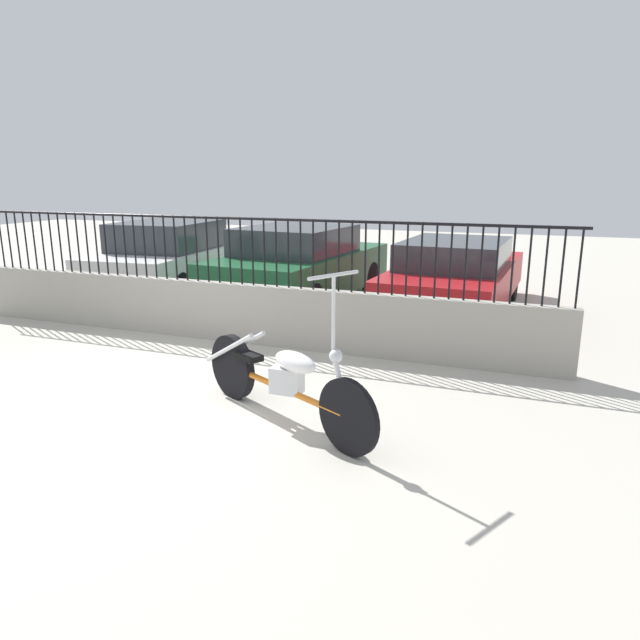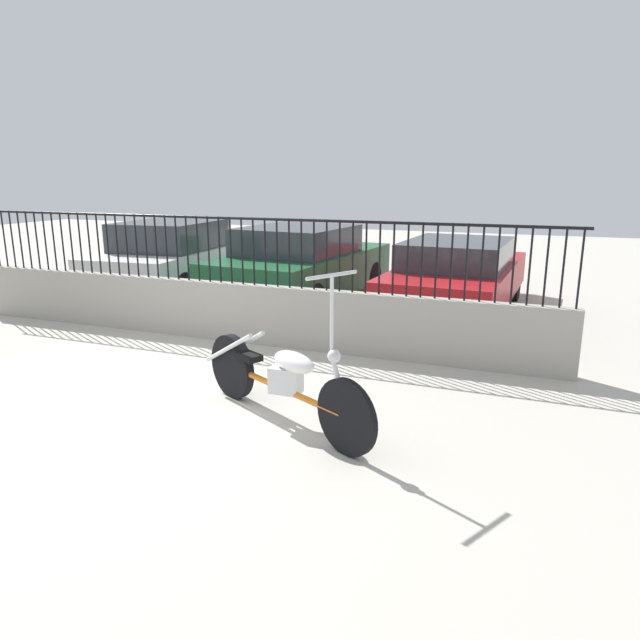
{
  "view_description": "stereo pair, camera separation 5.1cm",
  "coord_description": "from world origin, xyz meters",
  "px_view_note": "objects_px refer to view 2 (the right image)",
  "views": [
    {
      "loc": [
        3.91,
        -3.92,
        2.2
      ],
      "look_at": [
        1.79,
        1.67,
        0.7
      ],
      "focal_mm": 32.0,
      "sensor_mm": 36.0,
      "label": 1
    },
    {
      "loc": [
        3.96,
        -3.9,
        2.2
      ],
      "look_at": [
        1.79,
        1.67,
        0.7
      ],
      "focal_mm": 32.0,
      "sensor_mm": 36.0,
      "label": 2
    }
  ],
  "objects_px": {
    "motorcycle_orange": "(275,376)",
    "car_green": "(302,265)",
    "car_white": "(175,258)",
    "car_red": "(458,275)"
  },
  "relations": [
    {
      "from": "motorcycle_orange",
      "to": "car_green",
      "type": "bearing_deg",
      "value": 137.8
    },
    {
      "from": "car_white",
      "to": "car_green",
      "type": "bearing_deg",
      "value": -93.66
    },
    {
      "from": "car_green",
      "to": "motorcycle_orange",
      "type": "bearing_deg",
      "value": -154.47
    },
    {
      "from": "car_green",
      "to": "car_white",
      "type": "bearing_deg",
      "value": 96.04
    },
    {
      "from": "motorcycle_orange",
      "to": "car_green",
      "type": "xyz_separation_m",
      "value": [
        -1.73,
        4.68,
        0.28
      ]
    },
    {
      "from": "car_white",
      "to": "car_red",
      "type": "distance_m",
      "value": 5.29
    },
    {
      "from": "car_red",
      "to": "car_white",
      "type": "bearing_deg",
      "value": 97.28
    },
    {
      "from": "motorcycle_orange",
      "to": "car_green",
      "type": "relative_size",
      "value": 0.52
    },
    {
      "from": "car_white",
      "to": "car_red",
      "type": "relative_size",
      "value": 0.91
    },
    {
      "from": "car_white",
      "to": "car_green",
      "type": "distance_m",
      "value": 2.62
    }
  ]
}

